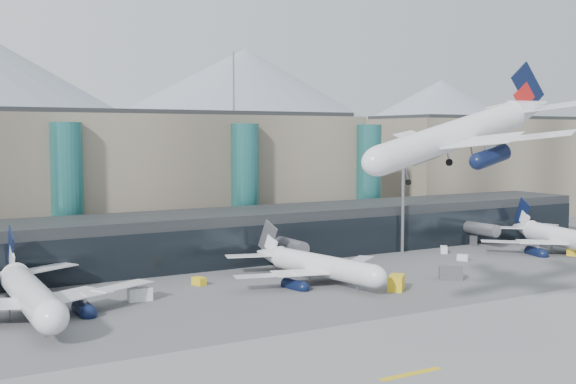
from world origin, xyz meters
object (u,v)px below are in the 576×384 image
object	(u,v)px
jet_parked_right	(555,231)
veh_b	(199,281)
veh_e	(574,251)
hero_jet	(469,125)
veh_d	(444,250)
veh_c	(451,273)
veh_h	(396,283)
jet_parked_mid	(310,258)
veh_g	(463,258)
jet_parked_left	(26,281)
lightmast_mid	(403,186)
veh_a	(140,294)

from	to	relation	value
jet_parked_right	veh_b	xyz separation A→B (m)	(-81.55, 6.19, -3.90)
jet_parked_right	veh_e	bearing A→B (deg)	-173.11
veh_b	veh_e	xyz separation A→B (m)	(80.67, -11.76, 0.27)
hero_jet	veh_d	bearing A→B (deg)	50.63
veh_c	veh_h	bearing A→B (deg)	-134.92
hero_jet	veh_c	size ratio (longest dim) A/B	8.06
jet_parked_mid	veh_h	world-z (taller)	jet_parked_mid
hero_jet	jet_parked_mid	world-z (taller)	hero_jet
jet_parked_mid	veh_g	distance (m)	37.60
veh_g	jet_parked_left	bearing A→B (deg)	-121.84
hero_jet	jet_parked_left	distance (m)	64.72
veh_h	jet_parked_left	bearing A→B (deg)	121.98
lightmast_mid	veh_g	size ratio (longest dim) A/B	11.75
hero_jet	veh_e	xyz separation A→B (m)	(62.51, 32.67, -25.79)
veh_a	veh_e	distance (m)	93.26
hero_jet	veh_h	xyz separation A→B (m)	(8.46, 24.57, -25.54)
veh_a	veh_h	size ratio (longest dim) A/B	0.83
hero_jet	jet_parked_mid	bearing A→B (deg)	90.38
hero_jet	veh_c	bearing A→B (deg)	50.63
lightmast_mid	jet_parked_left	world-z (taller)	lightmast_mid
jet_parked_left	veh_h	world-z (taller)	jet_parked_left
jet_parked_mid	veh_d	xyz separation A→B (m)	(40.56, 10.49, -3.36)
jet_parked_mid	veh_h	xyz separation A→B (m)	(8.34, -13.55, -2.89)
veh_b	veh_h	distance (m)	33.22
lightmast_mid	jet_parked_right	size ratio (longest dim) A/B	0.68
jet_parked_right	veh_a	size ratio (longest dim) A/B	10.41
jet_parked_right	veh_d	world-z (taller)	jet_parked_right
veh_c	veh_e	world-z (taller)	veh_c
veh_a	veh_g	bearing A→B (deg)	5.41
lightmast_mid	veh_b	xyz separation A→B (m)	(-51.60, -9.35, -13.74)
veh_b	veh_e	distance (m)	81.53
jet_parked_right	veh_b	bearing A→B (deg)	101.43
veh_e	veh_h	distance (m)	54.66
veh_b	veh_d	size ratio (longest dim) A/B	0.90
hero_jet	veh_c	distance (m)	43.13
veh_a	veh_e	size ratio (longest dim) A/B	1.08
veh_a	veh_c	xyz separation A→B (m)	(52.84, -11.80, 0.10)
veh_b	veh_d	bearing A→B (deg)	-102.24
jet_parked_left	jet_parked_mid	bearing A→B (deg)	-89.39
hero_jet	lightmast_mid	bearing A→B (deg)	58.68
lightmast_mid	hero_jet	xyz separation A→B (m)	(-33.44, -53.77, 12.32)
veh_a	veh_g	xyz separation A→B (m)	(68.09, 1.14, -0.38)
veh_h	veh_b	bearing A→B (deg)	99.15
veh_a	veh_e	bearing A→B (deg)	0.93
jet_parked_right	veh_e	distance (m)	6.70
veh_c	lightmast_mid	bearing A→B (deg)	104.33
jet_parked_left	jet_parked_mid	world-z (taller)	jet_parked_left
veh_d	hero_jet	bearing A→B (deg)	179.32
veh_c	jet_parked_right	bearing A→B (deg)	52.49
hero_jet	veh_g	world-z (taller)	hero_jet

